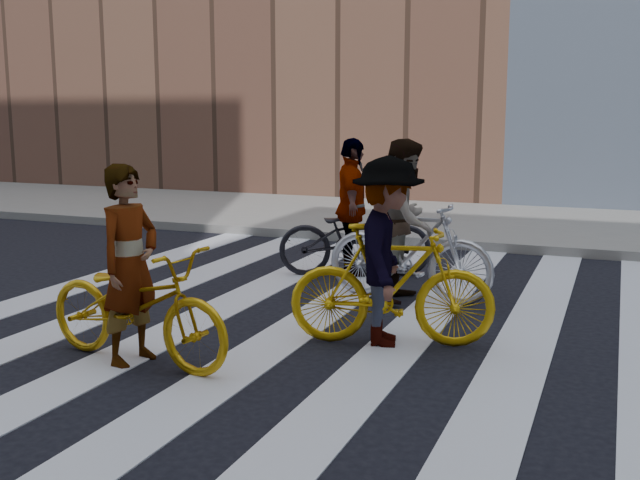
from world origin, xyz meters
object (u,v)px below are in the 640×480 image
Objects in this scene: rider_rear at (352,207)px; rider_right at (387,252)px; bike_silver_mid at (409,250)px; rider_left at (130,265)px; bike_yellow_left at (136,305)px; bike_yellow_right at (392,285)px; rider_mid at (406,221)px; bike_dark_rear at (355,236)px.

rider_right is at bearing -176.13° from rider_rear.
bike_silver_mid is 3.46m from rider_left.
bike_yellow_right is at bearing -47.14° from bike_yellow_left.
rider_rear is (-1.07, 1.02, 0.32)m from bike_silver_mid.
rider_left is 3.42m from rider_mid.
rider_mid is at bearing -4.61° from rider_right.
bike_silver_mid is 1.06× the size of rider_mid.
rider_rear is (0.54, 4.04, 0.39)m from bike_yellow_left.
rider_mid is 1.72m from rider_right.
bike_silver_mid is 1.03× the size of bike_yellow_right.
rider_rear is at bearing 49.01° from bike_silver_mid.
rider_mid is 1.02× the size of rider_rear.
bike_yellow_right is 0.31m from rider_right.
bike_yellow_right is 1.77m from rider_mid.
rider_right is (1.26, -2.72, 0.35)m from bike_dark_rear.
bike_yellow_right is 3.02m from bike_dark_rear.
rider_rear reaches higher than rider_right.
rider_mid reaches higher than rider_right.
rider_rear is at bearing -0.28° from rider_left.
rider_rear is at bearing 68.08° from bike_dark_rear.
bike_dark_rear is at bearing -0.28° from bike_yellow_left.
bike_yellow_right is at bearing -165.95° from rider_mid.
rider_left is at bearing 110.47° from rider_right.
rider_rear is (-1.31, 2.72, 0.03)m from rider_right.
bike_yellow_left is at bearing 155.40° from rider_mid.
rider_rear is (-1.02, 1.02, -0.02)m from rider_mid.
rider_right is (-0.05, -0.00, 0.31)m from bike_yellow_right.
rider_right is (1.85, 1.32, 0.36)m from bike_yellow_left.
bike_silver_mid is (1.60, 3.02, 0.07)m from bike_yellow_left.
bike_dark_rear is at bearing -111.92° from rider_rear.
bike_dark_rear is at bearing 47.64° from bike_silver_mid.
bike_yellow_right is 1.10× the size of rider_left.
rider_mid reaches higher than bike_yellow_left.
rider_left reaches higher than bike_dark_rear.
bike_yellow_left is at bearing -82.04° from rider_left.
bike_yellow_left is 1.14× the size of rider_left.
rider_mid is (-0.05, 0.00, 0.34)m from bike_silver_mid.
rider_rear reaches higher than bike_yellow_right.
bike_silver_mid is 0.34m from rider_mid.
rider_left is 0.98× the size of rider_right.
rider_right is at bearing -176.99° from bike_dark_rear.
rider_right is at bearing -47.14° from rider_left.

